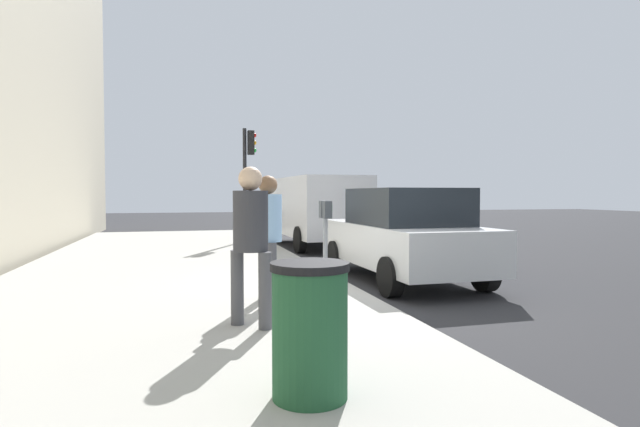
{
  "coord_description": "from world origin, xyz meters",
  "views": [
    {
      "loc": [
        -7.68,
        2.72,
        1.66
      ],
      "look_at": [
        -0.51,
        0.79,
        1.38
      ],
      "focal_mm": 28.7,
      "sensor_mm": 36.0,
      "label": 1
    }
  ],
  "objects_px": {
    "parked_sedan_near": "(403,234)",
    "parked_van_far": "(315,207)",
    "pedestrian_at_meter": "(268,227)",
    "parking_meter": "(325,227)",
    "trash_bin": "(310,330)",
    "pedestrian_bystander": "(251,232)",
    "traffic_signal": "(248,165)"
  },
  "relations": [
    {
      "from": "traffic_signal",
      "to": "parking_meter",
      "type": "bearing_deg",
      "value": -179.74
    },
    {
      "from": "pedestrian_bystander",
      "to": "trash_bin",
      "type": "xyz_separation_m",
      "value": [
        -2.14,
        -0.16,
        -0.58
      ]
    },
    {
      "from": "traffic_signal",
      "to": "pedestrian_at_meter",
      "type": "bearing_deg",
      "value": 174.65
    },
    {
      "from": "pedestrian_at_meter",
      "to": "pedestrian_bystander",
      "type": "distance_m",
      "value": 1.42
    },
    {
      "from": "parked_sedan_near",
      "to": "trash_bin",
      "type": "height_order",
      "value": "parked_sedan_near"
    },
    {
      "from": "parking_meter",
      "to": "pedestrian_bystander",
      "type": "bearing_deg",
      "value": 140.23
    },
    {
      "from": "parked_sedan_near",
      "to": "parked_van_far",
      "type": "relative_size",
      "value": 0.84
    },
    {
      "from": "pedestrian_bystander",
      "to": "trash_bin",
      "type": "relative_size",
      "value": 1.8
    },
    {
      "from": "parking_meter",
      "to": "trash_bin",
      "type": "distance_m",
      "value": 3.95
    },
    {
      "from": "parked_sedan_near",
      "to": "trash_bin",
      "type": "relative_size",
      "value": 4.38
    },
    {
      "from": "parking_meter",
      "to": "parked_van_far",
      "type": "distance_m",
      "value": 8.55
    },
    {
      "from": "pedestrian_bystander",
      "to": "parked_van_far",
      "type": "xyz_separation_m",
      "value": [
        9.9,
        -3.33,
        0.02
      ]
    },
    {
      "from": "pedestrian_bystander",
      "to": "parked_van_far",
      "type": "height_order",
      "value": "parked_van_far"
    },
    {
      "from": "pedestrian_bystander",
      "to": "parked_sedan_near",
      "type": "distance_m",
      "value": 4.64
    },
    {
      "from": "parked_sedan_near",
      "to": "traffic_signal",
      "type": "height_order",
      "value": "traffic_signal"
    },
    {
      "from": "pedestrian_bystander",
      "to": "parked_van_far",
      "type": "relative_size",
      "value": 0.35
    },
    {
      "from": "pedestrian_bystander",
      "to": "parked_van_far",
      "type": "bearing_deg",
      "value": 26.55
    },
    {
      "from": "pedestrian_at_meter",
      "to": "traffic_signal",
      "type": "height_order",
      "value": "traffic_signal"
    },
    {
      "from": "traffic_signal",
      "to": "parked_sedan_near",
      "type": "bearing_deg",
      "value": -164.52
    },
    {
      "from": "parking_meter",
      "to": "pedestrian_at_meter",
      "type": "bearing_deg",
      "value": 104.92
    },
    {
      "from": "parking_meter",
      "to": "parked_sedan_near",
      "type": "height_order",
      "value": "parked_sedan_near"
    },
    {
      "from": "parking_meter",
      "to": "pedestrian_bystander",
      "type": "distance_m",
      "value": 2.08
    },
    {
      "from": "pedestrian_bystander",
      "to": "traffic_signal",
      "type": "bearing_deg",
      "value": 38.22
    },
    {
      "from": "parking_meter",
      "to": "trash_bin",
      "type": "height_order",
      "value": "parking_meter"
    },
    {
      "from": "pedestrian_at_meter",
      "to": "traffic_signal",
      "type": "bearing_deg",
      "value": 81.92
    },
    {
      "from": "pedestrian_bystander",
      "to": "parked_sedan_near",
      "type": "bearing_deg",
      "value": -0.9
    },
    {
      "from": "parked_sedan_near",
      "to": "parked_van_far",
      "type": "distance_m",
      "value": 6.7
    },
    {
      "from": "parked_sedan_near",
      "to": "pedestrian_at_meter",
      "type": "bearing_deg",
      "value": 122.58
    },
    {
      "from": "parking_meter",
      "to": "pedestrian_at_meter",
      "type": "distance_m",
      "value": 0.94
    },
    {
      "from": "trash_bin",
      "to": "traffic_signal",
      "type": "bearing_deg",
      "value": -5.06
    },
    {
      "from": "parked_sedan_near",
      "to": "traffic_signal",
      "type": "bearing_deg",
      "value": 15.48
    },
    {
      "from": "pedestrian_at_meter",
      "to": "parked_van_far",
      "type": "relative_size",
      "value": 0.34
    }
  ]
}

